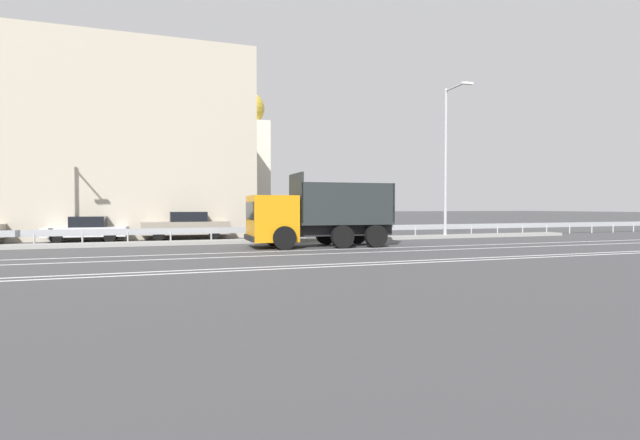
# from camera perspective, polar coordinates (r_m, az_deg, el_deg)

# --- Properties ---
(ground_plane) EXTENTS (320.00, 320.00, 0.00)m
(ground_plane) POSITION_cam_1_polar(r_m,az_deg,el_deg) (26.13, 2.26, -2.62)
(ground_plane) COLOR #424244
(lane_strip_0) EXTENTS (58.84, 0.16, 0.01)m
(lane_strip_0) POSITION_cam_1_polar(r_m,az_deg,el_deg) (22.01, 1.71, -3.39)
(lane_strip_0) COLOR silver
(lane_strip_0) RESTS_ON ground_plane
(lane_strip_1) EXTENTS (58.84, 0.16, 0.01)m
(lane_strip_1) POSITION_cam_1_polar(r_m,az_deg,el_deg) (20.42, 3.51, -3.77)
(lane_strip_1) COLOR silver
(lane_strip_1) RESTS_ON ground_plane
(lane_strip_2) EXTENTS (58.84, 0.16, 0.01)m
(lane_strip_2) POSITION_cam_1_polar(r_m,az_deg,el_deg) (17.33, 8.11, -4.73)
(lane_strip_2) COLOR silver
(lane_strip_2) RESTS_ON ground_plane
(lane_strip_3) EXTENTS (58.84, 0.16, 0.01)m
(lane_strip_3) POSITION_cam_1_polar(r_m,az_deg,el_deg) (16.80, 9.09, -4.93)
(lane_strip_3) COLOR silver
(lane_strip_3) RESTS_ON ground_plane
(median_island) EXTENTS (32.36, 1.10, 0.18)m
(median_island) POSITION_cam_1_polar(r_m,az_deg,el_deg) (27.59, 1.01, -2.21)
(median_island) COLOR gray
(median_island) RESTS_ON ground_plane
(median_guardrail) EXTENTS (58.84, 0.09, 0.78)m
(median_guardrail) POSITION_cam_1_polar(r_m,az_deg,el_deg) (28.73, 0.11, -1.10)
(median_guardrail) COLOR #9EA0A5
(median_guardrail) RESTS_ON ground_plane
(dump_truck) EXTENTS (6.93, 3.12, 3.44)m
(dump_truck) POSITION_cam_1_polar(r_m,az_deg,el_deg) (23.38, -1.95, -0.03)
(dump_truck) COLOR orange
(dump_truck) RESTS_ON ground_plane
(median_road_sign) EXTENTS (0.73, 0.16, 2.34)m
(median_road_sign) POSITION_cam_1_polar(r_m,az_deg,el_deg) (28.97, 7.45, 0.22)
(median_road_sign) COLOR white
(median_road_sign) RESTS_ON ground_plane
(street_lamp_1) EXTENTS (0.71, 2.46, 8.95)m
(street_lamp_1) POSITION_cam_1_polar(r_m,az_deg,el_deg) (30.83, 14.35, 7.25)
(street_lamp_1) COLOR #ADADB2
(street_lamp_1) RESTS_ON ground_plane
(parked_car_2) EXTENTS (4.20, 2.09, 1.37)m
(parked_car_2) POSITION_cam_1_polar(r_m,az_deg,el_deg) (29.55, -25.12, -0.94)
(parked_car_2) COLOR silver
(parked_car_2) RESTS_ON ground_plane
(parked_car_3) EXTENTS (4.91, 1.92, 1.60)m
(parked_car_3) POSITION_cam_1_polar(r_m,az_deg,el_deg) (29.83, -15.05, -0.63)
(parked_car_3) COLOR gray
(parked_car_3) RESTS_ON ground_plane
(background_building_0) EXTENTS (17.59, 15.62, 11.69)m
(background_building_0) POSITION_cam_1_polar(r_m,az_deg,el_deg) (38.22, -23.02, 7.35)
(background_building_0) COLOR #B7AD99
(background_building_0) RESTS_ON ground_plane
(church_tower) EXTENTS (3.60, 3.60, 13.73)m
(church_tower) POSITION_cam_1_polar(r_m,az_deg,el_deg) (48.36, -8.27, 6.72)
(church_tower) COLOR silver
(church_tower) RESTS_ON ground_plane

